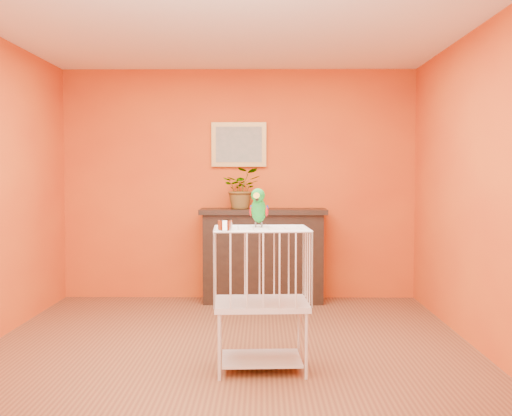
{
  "coord_description": "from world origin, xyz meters",
  "views": [
    {
      "loc": [
        0.27,
        -5.05,
        1.41
      ],
      "look_at": [
        0.22,
        -0.4,
        1.17
      ],
      "focal_mm": 45.0,
      "sensor_mm": 36.0,
      "label": 1
    }
  ],
  "objects": [
    {
      "name": "feed_cup",
      "position": [
        0.01,
        -0.71,
        1.07
      ],
      "size": [
        0.1,
        0.1,
        0.07
      ],
      "primitive_type": "cylinder",
      "color": "silver",
      "rests_on": "birdcage"
    },
    {
      "name": "framed_picture",
      "position": [
        0.0,
        2.22,
        1.75
      ],
      "size": [
        0.62,
        0.04,
        0.5
      ],
      "color": "#A57B3B",
      "rests_on": "room_shell"
    },
    {
      "name": "room_shell",
      "position": [
        0.0,
        0.0,
        1.58
      ],
      "size": [
        4.5,
        4.5,
        4.5
      ],
      "color": "#DB5614",
      "rests_on": "ground"
    },
    {
      "name": "birdcage",
      "position": [
        0.26,
        -0.49,
        0.53
      ],
      "size": [
        0.69,
        0.55,
        1.03
      ],
      "rotation": [
        0.0,
        0.0,
        0.05
      ],
      "color": "beige",
      "rests_on": "ground"
    },
    {
      "name": "parrot",
      "position": [
        0.24,
        -0.42,
        1.17
      ],
      "size": [
        0.14,
        0.26,
        0.29
      ],
      "rotation": [
        0.0,
        0.0,
        -0.15
      ],
      "color": "#59544C",
      "rests_on": "birdcage"
    },
    {
      "name": "potted_plant",
      "position": [
        0.04,
        2.03,
        1.21
      ],
      "size": [
        0.42,
        0.46,
        0.35
      ],
      "primitive_type": "imported",
      "rotation": [
        0.0,
        0.0,
        0.02
      ],
      "color": "#26722D",
      "rests_on": "console_cabinet"
    },
    {
      "name": "console_cabinet",
      "position": [
        0.27,
        2.01,
        0.52
      ],
      "size": [
        1.39,
        0.5,
        1.03
      ],
      "color": "black",
      "rests_on": "ground"
    },
    {
      "name": "ground",
      "position": [
        0.0,
        0.0,
        0.0
      ],
      "size": [
        4.5,
        4.5,
        0.0
      ],
      "primitive_type": "plane",
      "color": "brown",
      "rests_on": "ground"
    }
  ]
}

